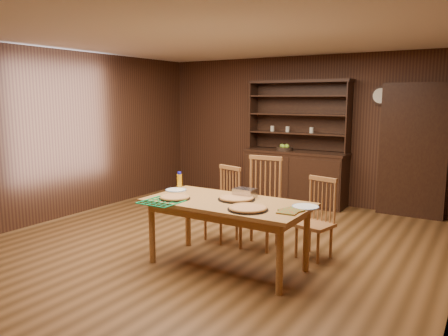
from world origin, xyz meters
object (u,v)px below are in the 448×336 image
Objects in this scene: china_hutch at (295,170)px; chair_left at (225,201)px; dining_table at (227,209)px; juice_bottle at (180,181)px; chair_center at (262,199)px; chair_right at (318,215)px.

china_hutch is 2.22× the size of chair_left.
dining_table is 0.99m from chair_left.
china_hutch is 10.51× the size of juice_bottle.
dining_table is 1.84× the size of chair_left.
dining_table is 0.86m from chair_center.
china_hutch reaches higher than chair_right.
china_hutch is at bearing 83.56° from juice_bottle.
china_hutch is 2.41m from chair_center.
chair_center is at bearing 90.65° from dining_table.
china_hutch is 3.26m from dining_table.
china_hutch is 2.39m from chair_left.
chair_center is (0.53, -2.35, 0.01)m from china_hutch.
chair_center is 0.75m from chair_right.
dining_table is at bearing -93.69° from chair_center.
chair_center is (-0.01, 0.86, -0.06)m from dining_table.
chair_left reaches higher than dining_table.
chair_center reaches higher than chair_left.
dining_table is 1.90× the size of chair_right.
juice_bottle is at bearing 162.22° from dining_table.
chair_left is (-0.54, 0.82, -0.15)m from dining_table.
juice_bottle is (-1.60, -0.56, 0.35)m from chair_right.
juice_bottle is at bearing -150.34° from chair_center.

